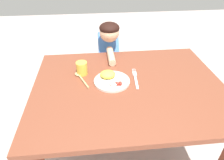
# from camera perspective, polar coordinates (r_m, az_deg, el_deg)

# --- Properties ---
(ground_plane) EXTENTS (8.00, 8.00, 0.00)m
(ground_plane) POSITION_cam_1_polar(r_m,az_deg,el_deg) (1.78, 3.64, -20.44)
(ground_plane) COLOR #B5A39C
(dining_table) EXTENTS (1.18, 0.91, 0.72)m
(dining_table) POSITION_cam_1_polar(r_m,az_deg,el_deg) (1.32, 4.61, -4.90)
(dining_table) COLOR brown
(dining_table) RESTS_ON ground_plane
(plate) EXTENTS (0.23, 0.23, 0.06)m
(plate) POSITION_cam_1_polar(r_m,az_deg,el_deg) (1.27, -0.30, 0.20)
(plate) COLOR beige
(plate) RESTS_ON dining_table
(fork) EXTENTS (0.04, 0.23, 0.01)m
(fork) POSITION_cam_1_polar(r_m,az_deg,el_deg) (1.32, 6.64, 0.49)
(fork) COLOR silver
(fork) RESTS_ON dining_table
(spoon) EXTENTS (0.10, 0.20, 0.01)m
(spoon) POSITION_cam_1_polar(r_m,az_deg,el_deg) (1.33, -8.95, 0.94)
(spoon) COLOR tan
(spoon) RESTS_ON dining_table
(drinking_cup) EXTENTS (0.07, 0.07, 0.09)m
(drinking_cup) POSITION_cam_1_polar(r_m,az_deg,el_deg) (1.35, -8.50, 3.29)
(drinking_cup) COLOR gold
(drinking_cup) RESTS_ON dining_table
(person) EXTENTS (0.19, 0.45, 0.96)m
(person) POSITION_cam_1_polar(r_m,az_deg,el_deg) (1.82, -0.95, 3.74)
(person) COLOR #444465
(person) RESTS_ON ground_plane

